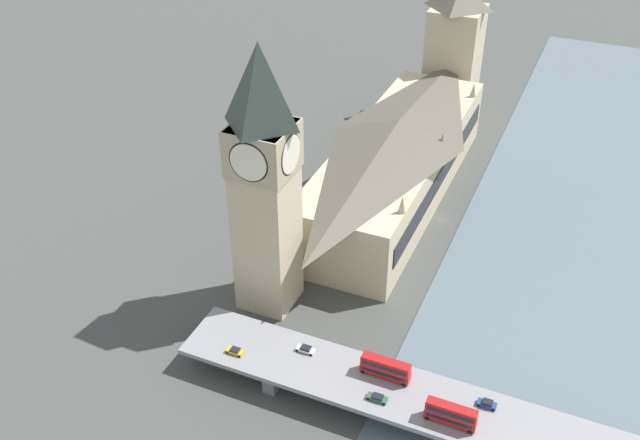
{
  "coord_description": "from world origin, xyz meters",
  "views": [
    {
      "loc": [
        -38.22,
        182.58,
        123.99
      ],
      "look_at": [
        23.44,
        40.53,
        18.81
      ],
      "focal_mm": 40.0,
      "sensor_mm": 36.0,
      "label": 1
    }
  ],
  "objects_px": {
    "clock_tower": "(264,178)",
    "victoria_tower": "(454,53)",
    "double_decker_bus_mid": "(451,414)",
    "car_southbound_lead": "(377,398)",
    "double_decker_bus_lead": "(386,368)",
    "road_bridge": "(510,431)",
    "car_southbound_tail": "(487,404)",
    "car_northbound_mid": "(306,349)",
    "parliament_hall": "(397,159)",
    "car_northbound_tail": "(235,351)"
  },
  "relations": [
    {
      "from": "road_bridge",
      "to": "car_northbound_tail",
      "type": "height_order",
      "value": "car_northbound_tail"
    },
    {
      "from": "victoria_tower",
      "to": "car_northbound_tail",
      "type": "relative_size",
      "value": 13.38
    },
    {
      "from": "car_northbound_mid",
      "to": "car_northbound_tail",
      "type": "relative_size",
      "value": 1.08
    },
    {
      "from": "parliament_hall",
      "to": "victoria_tower",
      "type": "bearing_deg",
      "value": -89.95
    },
    {
      "from": "parliament_hall",
      "to": "double_decker_bus_mid",
      "type": "relative_size",
      "value": 9.63
    },
    {
      "from": "car_southbound_lead",
      "to": "double_decker_bus_lead",
      "type": "bearing_deg",
      "value": -84.21
    },
    {
      "from": "double_decker_bus_lead",
      "to": "car_southbound_lead",
      "type": "relative_size",
      "value": 2.53
    },
    {
      "from": "car_southbound_lead",
      "to": "clock_tower",
      "type": "bearing_deg",
      "value": -34.39
    },
    {
      "from": "parliament_hall",
      "to": "double_decker_bus_mid",
      "type": "xyz_separation_m",
      "value": [
        -41.61,
        89.61,
        -4.48
      ]
    },
    {
      "from": "victoria_tower",
      "to": "car_northbound_tail",
      "type": "distance_m",
      "value": 156.34
    },
    {
      "from": "clock_tower",
      "to": "car_southbound_lead",
      "type": "relative_size",
      "value": 15.87
    },
    {
      "from": "double_decker_bus_lead",
      "to": "clock_tower",
      "type": "bearing_deg",
      "value": -27.14
    },
    {
      "from": "double_decker_bus_lead",
      "to": "car_northbound_tail",
      "type": "height_order",
      "value": "double_decker_bus_lead"
    },
    {
      "from": "parliament_hall",
      "to": "car_northbound_tail",
      "type": "height_order",
      "value": "parliament_hall"
    },
    {
      "from": "road_bridge",
      "to": "car_northbound_tail",
      "type": "bearing_deg",
      "value": 3.5
    },
    {
      "from": "parliament_hall",
      "to": "car_northbound_mid",
      "type": "height_order",
      "value": "parliament_hall"
    },
    {
      "from": "clock_tower",
      "to": "double_decker_bus_mid",
      "type": "height_order",
      "value": "clock_tower"
    },
    {
      "from": "double_decker_bus_mid",
      "to": "car_southbound_lead",
      "type": "height_order",
      "value": "double_decker_bus_mid"
    },
    {
      "from": "double_decker_bus_lead",
      "to": "car_northbound_tail",
      "type": "xyz_separation_m",
      "value": [
        34.1,
        6.97,
        -1.99
      ]
    },
    {
      "from": "double_decker_bus_lead",
      "to": "double_decker_bus_mid",
      "type": "distance_m",
      "value": 18.0
    },
    {
      "from": "car_southbound_lead",
      "to": "car_southbound_tail",
      "type": "distance_m",
      "value": 23.2
    },
    {
      "from": "car_northbound_mid",
      "to": "car_southbound_tail",
      "type": "distance_m",
      "value": 42.02
    },
    {
      "from": "road_bridge",
      "to": "double_decker_bus_mid",
      "type": "distance_m",
      "value": 13.17
    },
    {
      "from": "victoria_tower",
      "to": "road_bridge",
      "type": "height_order",
      "value": "victoria_tower"
    },
    {
      "from": "parliament_hall",
      "to": "car_southbound_tail",
      "type": "distance_m",
      "value": 95.2
    },
    {
      "from": "clock_tower",
      "to": "car_southbound_tail",
      "type": "xyz_separation_m",
      "value": [
        -61.37,
        19.39,
        -30.43
      ]
    },
    {
      "from": "car_northbound_tail",
      "to": "car_northbound_mid",
      "type": "bearing_deg",
      "value": -154.68
    },
    {
      "from": "double_decker_bus_mid",
      "to": "car_northbound_mid",
      "type": "xyz_separation_m",
      "value": [
        35.95,
        -7.0,
        -2.05
      ]
    },
    {
      "from": "double_decker_bus_lead",
      "to": "car_southbound_tail",
      "type": "relative_size",
      "value": 2.78
    },
    {
      "from": "double_decker_bus_lead",
      "to": "road_bridge",
      "type": "bearing_deg",
      "value": 173.75
    },
    {
      "from": "parliament_hall",
      "to": "double_decker_bus_mid",
      "type": "bearing_deg",
      "value": 114.9
    },
    {
      "from": "road_bridge",
      "to": "car_southbound_tail",
      "type": "distance_m",
      "value": 7.18
    },
    {
      "from": "double_decker_bus_mid",
      "to": "car_southbound_lead",
      "type": "xyz_separation_m",
      "value": [
        15.85,
        0.15,
        -2.07
      ]
    },
    {
      "from": "parliament_hall",
      "to": "double_decker_bus_lead",
      "type": "bearing_deg",
      "value": 106.85
    },
    {
      "from": "car_southbound_tail",
      "to": "car_northbound_mid",
      "type": "bearing_deg",
      "value": 0.63
    },
    {
      "from": "parliament_hall",
      "to": "car_southbound_tail",
      "type": "relative_size",
      "value": 25.6
    },
    {
      "from": "double_decker_bus_mid",
      "to": "car_northbound_tail",
      "type": "xyz_separation_m",
      "value": [
        50.68,
        -0.04,
        -2.08
      ]
    },
    {
      "from": "victoria_tower",
      "to": "car_southbound_tail",
      "type": "distance_m",
      "value": 156.16
    },
    {
      "from": "clock_tower",
      "to": "car_southbound_tail",
      "type": "bearing_deg",
      "value": 162.47
    },
    {
      "from": "clock_tower",
      "to": "road_bridge",
      "type": "xyz_separation_m",
      "value": [
        -67.28,
        22.98,
        -32.35
      ]
    },
    {
      "from": "double_decker_bus_mid",
      "to": "parliament_hall",
      "type": "bearing_deg",
      "value": -65.1
    },
    {
      "from": "car_northbound_tail",
      "to": "car_southbound_tail",
      "type": "xyz_separation_m",
      "value": [
        -56.74,
        -7.43,
        0.1
      ]
    },
    {
      "from": "clock_tower",
      "to": "victoria_tower",
      "type": "bearing_deg",
      "value": -96.08
    },
    {
      "from": "car_southbound_lead",
      "to": "road_bridge",
      "type": "bearing_deg",
      "value": -171.77
    },
    {
      "from": "clock_tower",
      "to": "car_northbound_tail",
      "type": "distance_m",
      "value": 40.9
    },
    {
      "from": "road_bridge",
      "to": "car_southbound_lead",
      "type": "distance_m",
      "value": 28.18
    },
    {
      "from": "double_decker_bus_lead",
      "to": "car_northbound_tail",
      "type": "bearing_deg",
      "value": 11.55
    },
    {
      "from": "clock_tower",
      "to": "car_northbound_mid",
      "type": "distance_m",
      "value": 41.21
    },
    {
      "from": "double_decker_bus_mid",
      "to": "double_decker_bus_lead",
      "type": "bearing_deg",
      "value": -22.89
    },
    {
      "from": "road_bridge",
      "to": "double_decker_bus_lead",
      "type": "relative_size",
      "value": 13.33
    }
  ]
}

